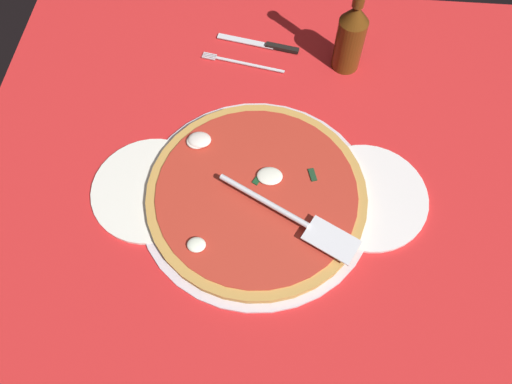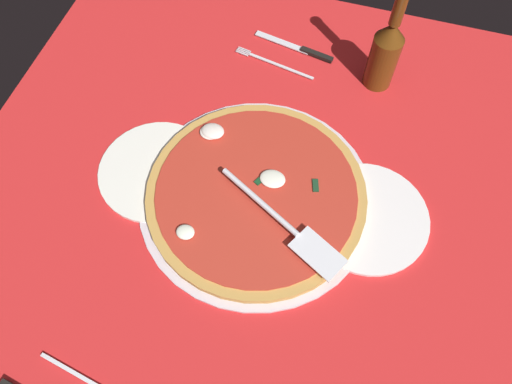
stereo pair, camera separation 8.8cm
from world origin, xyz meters
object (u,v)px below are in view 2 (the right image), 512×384
(place_setting_far, at_px, (288,57))
(beer_bottle, at_px, (385,52))
(pizza_server, at_px, (284,223))
(dinner_plate_left, at_px, (158,169))
(dinner_plate_right, at_px, (367,217))
(pizza, at_px, (255,192))

(place_setting_far, xyz_separation_m, beer_bottle, (0.19, -0.01, 0.08))
(pizza_server, height_order, place_setting_far, pizza_server)
(dinner_plate_left, bearing_deg, place_setting_far, 64.85)
(dinner_plate_left, bearing_deg, dinner_plate_right, 2.10)
(place_setting_far, bearing_deg, beer_bottle, -172.74)
(pizza_server, bearing_deg, dinner_plate_left, -164.21)
(dinner_plate_left, distance_m, pizza, 0.19)
(dinner_plate_right, relative_size, place_setting_far, 1.06)
(dinner_plate_right, relative_size, beer_bottle, 0.93)
(dinner_plate_left, distance_m, dinner_plate_right, 0.39)
(dinner_plate_left, xyz_separation_m, pizza_server, (0.26, -0.06, 0.04))
(dinner_plate_left, distance_m, pizza_server, 0.27)
(dinner_plate_right, xyz_separation_m, beer_bottle, (-0.04, 0.32, 0.08))
(dinner_plate_left, height_order, dinner_plate_right, same)
(dinner_plate_left, xyz_separation_m, place_setting_far, (0.16, 0.34, -0.00))
(pizza_server, bearing_deg, beer_bottle, 104.13)
(dinner_plate_left, height_order, pizza, pizza)
(place_setting_far, bearing_deg, dinner_plate_left, 75.62)
(dinner_plate_right, height_order, pizza, pizza)
(dinner_plate_left, height_order, beer_bottle, beer_bottle)
(dinner_plate_left, bearing_deg, beer_bottle, 43.13)
(pizza_server, bearing_deg, dinner_plate_right, 55.47)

